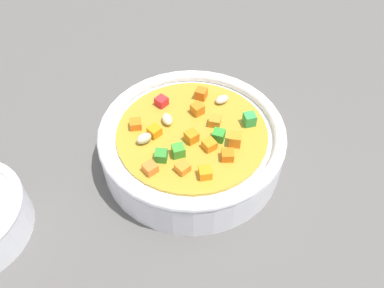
% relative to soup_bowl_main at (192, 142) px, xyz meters
% --- Properties ---
extents(ground_plane, '(1.40, 1.40, 0.02)m').
position_rel_soup_bowl_main_xyz_m(ground_plane, '(-0.00, 0.00, -0.04)').
color(ground_plane, '#565451').
extents(soup_bowl_main, '(0.21, 0.21, 0.06)m').
position_rel_soup_bowl_main_xyz_m(soup_bowl_main, '(0.00, 0.00, 0.00)').
color(soup_bowl_main, white).
rests_on(soup_bowl_main, ground_plane).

